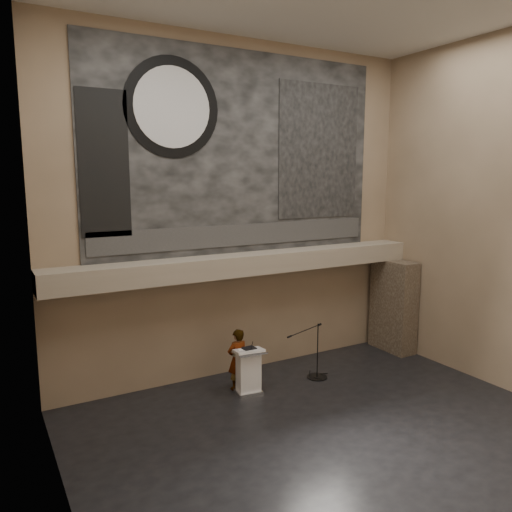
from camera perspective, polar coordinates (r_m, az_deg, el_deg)
floor at (r=10.75m, az=8.95°, el=-19.58°), size 10.00×10.00×0.00m
wall_back at (r=12.82m, az=-1.77°, el=5.13°), size 10.00×0.02×8.50m
wall_left at (r=7.44m, az=-21.92°, el=1.54°), size 0.02×8.00×8.50m
wall_right at (r=13.21m, az=26.75°, el=4.28°), size 0.02×8.00×8.50m
soffit at (r=12.63m, az=-0.89°, el=-0.87°), size 10.00×0.80×0.50m
sprinkler_left at (r=11.97m, az=-7.52°, el=-2.87°), size 0.04×0.04×0.06m
sprinkler_right at (r=13.64m, az=6.24°, el=-1.37°), size 0.04×0.04×0.06m
banner at (r=12.78m, az=-1.74°, el=11.63°), size 8.00×0.05×5.00m
banner_text_strip at (r=12.82m, az=-1.61°, el=2.44°), size 7.76×0.02×0.55m
banner_clock_rim at (r=12.09m, az=-9.56°, el=16.40°), size 2.30×0.02×2.30m
banner_clock_face at (r=12.08m, az=-9.52°, el=16.42°), size 1.84×0.02×1.84m
banner_building_print at (r=14.03m, az=7.23°, el=11.75°), size 2.60×0.02×3.60m
banner_brick_print at (r=11.54m, az=-16.98°, el=10.01°), size 1.10×0.02×3.20m
stone_pier at (r=15.38m, az=15.42°, el=-5.48°), size 0.60×1.40×2.70m
lectern at (r=12.17m, az=-0.86°, el=-13.03°), size 0.72×0.56×1.13m
binder at (r=11.98m, az=-0.79°, el=-10.51°), size 0.31×0.25×0.04m
papers at (r=11.88m, az=-1.43°, el=-10.76°), size 0.30×0.35×0.00m
speaker_person at (r=12.34m, az=-2.13°, el=-11.71°), size 0.58×0.40×1.51m
mic_stand at (r=13.23m, az=6.89°, el=-12.80°), size 1.46×0.70×1.44m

